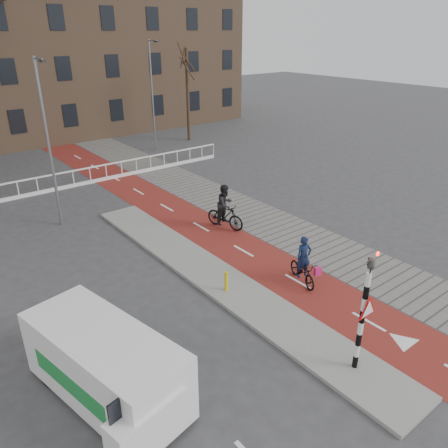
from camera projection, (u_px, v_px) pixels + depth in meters
ground at (312, 325)px, 13.44m from camera, size 120.00×120.00×0.00m
bike_lane at (177, 214)px, 21.44m from camera, size 2.50×60.00×0.01m
sidewalk at (222, 201)px, 23.02m from camera, size 3.00×60.00×0.01m
curb_island at (215, 277)px, 15.89m from camera, size 1.80×16.00×0.12m
traffic_signal at (364, 308)px, 10.84m from camera, size 0.80×0.80×3.68m
bollard at (226, 281)px, 14.86m from camera, size 0.12×0.12×0.71m
cyclist_near at (303, 267)px, 15.45m from camera, size 1.10×1.78×1.78m
cyclist_far at (225, 210)px, 19.57m from camera, size 1.07×2.01×2.06m
van at (105, 365)px, 10.43m from camera, size 2.63×4.71×1.91m
tree_right at (188, 96)px, 34.00m from camera, size 0.25×0.25×6.98m
streetlight_near at (49, 147)px, 18.78m from camera, size 0.12×0.12×7.34m
streetlight_right at (152, 97)px, 31.01m from camera, size 0.12×0.12×7.66m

